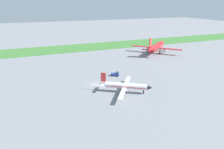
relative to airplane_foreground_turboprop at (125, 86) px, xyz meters
name	(u,v)px	position (x,y,z in m)	size (l,w,h in m)	color
ground_plane	(95,84)	(-7.26, 11.94, -2.53)	(600.00, 600.00, 0.00)	gray
grass_taxiway_strip	(60,49)	(-7.26, 86.40, -2.49)	(360.00, 28.00, 0.08)	#3D7533
airplane_foreground_turboprop	(125,86)	(0.00, 0.00, 0.00)	(17.43, 19.80, 6.92)	white
airplane_parked_jet_far	(156,47)	(46.84, 49.87, 1.59)	(26.88, 26.24, 11.46)	red
pushback_tug_near_gate	(115,74)	(4.48, 18.41, -1.62)	(3.98, 3.55, 1.95)	#334FB2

